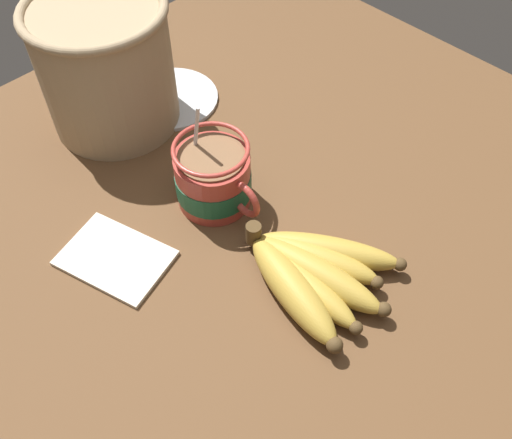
{
  "coord_description": "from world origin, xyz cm",
  "views": [
    {
      "loc": [
        31.09,
        -33.8,
        63.93
      ],
      "look_at": [
        -0.56,
        -2.42,
        8.07
      ],
      "focal_mm": 40.0,
      "sensor_mm": 36.0,
      "label": 1
    }
  ],
  "objects_px": {
    "woven_basket": "(106,65)",
    "small_plate": "(171,98)",
    "coffee_mug": "(214,178)",
    "banana_bunch": "(312,272)"
  },
  "relations": [
    {
      "from": "banana_bunch",
      "to": "coffee_mug",
      "type": "bearing_deg",
      "value": 177.94
    },
    {
      "from": "woven_basket",
      "to": "coffee_mug",
      "type": "bearing_deg",
      "value": -1.27
    },
    {
      "from": "coffee_mug",
      "to": "small_plate",
      "type": "distance_m",
      "value": 0.23
    },
    {
      "from": "small_plate",
      "to": "woven_basket",
      "type": "bearing_deg",
      "value": -105.25
    },
    {
      "from": "banana_bunch",
      "to": "woven_basket",
      "type": "relative_size",
      "value": 1.01
    },
    {
      "from": "coffee_mug",
      "to": "banana_bunch",
      "type": "xyz_separation_m",
      "value": [
        0.18,
        -0.01,
        -0.02
      ]
    },
    {
      "from": "banana_bunch",
      "to": "small_plate",
      "type": "relative_size",
      "value": 1.32
    },
    {
      "from": "small_plate",
      "to": "coffee_mug",
      "type": "bearing_deg",
      "value": -23.65
    },
    {
      "from": "coffee_mug",
      "to": "woven_basket",
      "type": "height_order",
      "value": "woven_basket"
    },
    {
      "from": "woven_basket",
      "to": "small_plate",
      "type": "height_order",
      "value": "woven_basket"
    }
  ]
}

